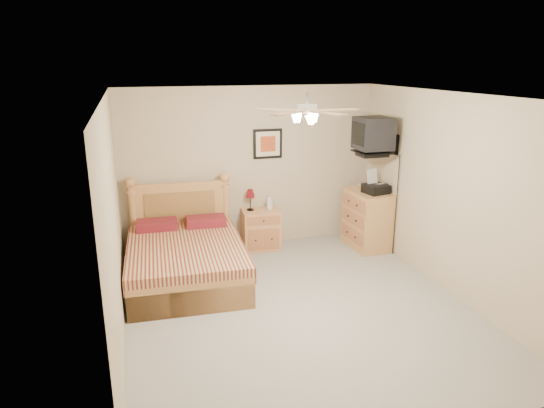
% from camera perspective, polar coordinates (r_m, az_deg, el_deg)
% --- Properties ---
extents(floor, '(4.50, 4.50, 0.00)m').
position_cam_1_polar(floor, '(5.97, 3.00, -12.07)').
color(floor, gray).
rests_on(floor, ground).
extents(ceiling, '(4.00, 4.50, 0.04)m').
position_cam_1_polar(ceiling, '(5.25, 3.41, 12.64)').
color(ceiling, white).
rests_on(ceiling, ground).
extents(wall_back, '(4.00, 0.04, 2.50)m').
position_cam_1_polar(wall_back, '(7.57, -2.52, 4.26)').
color(wall_back, tan).
rests_on(wall_back, ground).
extents(wall_front, '(4.00, 0.04, 2.50)m').
position_cam_1_polar(wall_front, '(3.59, 15.48, -10.61)').
color(wall_front, tan).
rests_on(wall_front, ground).
extents(wall_left, '(0.04, 4.50, 2.50)m').
position_cam_1_polar(wall_left, '(5.19, -18.12, -2.32)').
color(wall_left, tan).
rests_on(wall_left, ground).
extents(wall_right, '(0.04, 4.50, 2.50)m').
position_cam_1_polar(wall_right, '(6.41, 20.29, 0.99)').
color(wall_right, tan).
rests_on(wall_right, ground).
extents(bed, '(1.57, 2.01, 1.26)m').
position_cam_1_polar(bed, '(6.47, -10.20, -3.86)').
color(bed, '#B87244').
rests_on(bed, ground).
extents(nightstand, '(0.60, 0.47, 0.62)m').
position_cam_1_polar(nightstand, '(7.62, -1.31, -3.00)').
color(nightstand, '#BB7041').
rests_on(nightstand, ground).
extents(table_lamp, '(0.24, 0.24, 0.33)m').
position_cam_1_polar(table_lamp, '(7.51, -2.57, 0.50)').
color(table_lamp, '#600A0F').
rests_on(table_lamp, nightstand).
extents(lotion_bottle, '(0.11, 0.11, 0.25)m').
position_cam_1_polar(lotion_bottle, '(7.54, -0.29, 0.27)').
color(lotion_bottle, silver).
rests_on(lotion_bottle, nightstand).
extents(framed_picture, '(0.46, 0.04, 0.46)m').
position_cam_1_polar(framed_picture, '(7.55, -0.51, 7.10)').
color(framed_picture, black).
rests_on(framed_picture, wall_back).
extents(dresser, '(0.58, 0.80, 0.91)m').
position_cam_1_polar(dresser, '(7.78, 11.25, -1.78)').
color(dresser, '#A5693D').
rests_on(dresser, ground).
extents(fax_machine, '(0.39, 0.41, 0.35)m').
position_cam_1_polar(fax_machine, '(7.53, 12.17, 2.56)').
color(fax_machine, black).
rests_on(fax_machine, dresser).
extents(magazine_lower, '(0.20, 0.25, 0.02)m').
position_cam_1_polar(magazine_lower, '(7.89, 10.48, 2.06)').
color(magazine_lower, beige).
rests_on(magazine_lower, dresser).
extents(magazine_upper, '(0.22, 0.28, 0.02)m').
position_cam_1_polar(magazine_upper, '(7.91, 10.36, 2.26)').
color(magazine_upper, gray).
rests_on(magazine_upper, magazine_lower).
extents(wall_tv, '(0.56, 0.46, 0.58)m').
position_cam_1_polar(wall_tv, '(7.27, 12.87, 7.85)').
color(wall_tv, black).
rests_on(wall_tv, wall_right).
extents(ceiling_fan, '(1.14, 1.14, 0.28)m').
position_cam_1_polar(ceiling_fan, '(5.08, 4.16, 10.90)').
color(ceiling_fan, white).
rests_on(ceiling_fan, ceiling).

